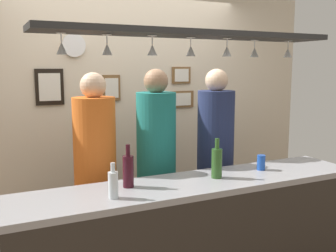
{
  "coord_description": "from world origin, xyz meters",
  "views": [
    {
      "loc": [
        -1.36,
        -2.74,
        1.78
      ],
      "look_at": [
        0.0,
        0.1,
        1.31
      ],
      "focal_mm": 41.8,
      "sensor_mm": 36.0,
      "label": 1
    }
  ],
  "objects_px": {
    "person_right_navy_shirt": "(215,145)",
    "picture_frame_crest": "(112,88)",
    "wall_clock": "(74,45)",
    "person_left_orange_shirt": "(95,159)",
    "bottle_soda_clear": "(113,184)",
    "person_middle_teal_shirt": "(156,150)",
    "bottle_wine_dark_red": "(128,170)",
    "drink_can": "(261,162)",
    "bottle_champagne_green": "(217,162)",
    "picture_frame_lower_pair": "(181,99)",
    "picture_frame_upper_small": "(181,75)",
    "picture_frame_caricature": "(50,87)"
  },
  "relations": [
    {
      "from": "bottle_soda_clear",
      "to": "picture_frame_upper_small",
      "type": "bearing_deg",
      "value": 49.98
    },
    {
      "from": "person_left_orange_shirt",
      "to": "drink_can",
      "type": "relative_size",
      "value": 14.32
    },
    {
      "from": "person_right_navy_shirt",
      "to": "picture_frame_caricature",
      "type": "relative_size",
      "value": 5.21
    },
    {
      "from": "person_left_orange_shirt",
      "to": "bottle_champagne_green",
      "type": "height_order",
      "value": "person_left_orange_shirt"
    },
    {
      "from": "person_left_orange_shirt",
      "to": "drink_can",
      "type": "height_order",
      "value": "person_left_orange_shirt"
    },
    {
      "from": "bottle_soda_clear",
      "to": "picture_frame_lower_pair",
      "type": "bearing_deg",
      "value": 49.98
    },
    {
      "from": "person_right_navy_shirt",
      "to": "drink_can",
      "type": "height_order",
      "value": "person_right_navy_shirt"
    },
    {
      "from": "person_right_navy_shirt",
      "to": "bottle_wine_dark_red",
      "type": "height_order",
      "value": "person_right_navy_shirt"
    },
    {
      "from": "bottle_soda_clear",
      "to": "picture_frame_caricature",
      "type": "relative_size",
      "value": 0.68
    },
    {
      "from": "bottle_champagne_green",
      "to": "picture_frame_crest",
      "type": "relative_size",
      "value": 1.15
    },
    {
      "from": "bottle_champagne_green",
      "to": "picture_frame_upper_small",
      "type": "height_order",
      "value": "picture_frame_upper_small"
    },
    {
      "from": "person_left_orange_shirt",
      "to": "person_middle_teal_shirt",
      "type": "bearing_deg",
      "value": 0.0
    },
    {
      "from": "bottle_wine_dark_red",
      "to": "person_right_navy_shirt",
      "type": "bearing_deg",
      "value": 27.49
    },
    {
      "from": "person_left_orange_shirt",
      "to": "picture_frame_lower_pair",
      "type": "distance_m",
      "value": 1.46
    },
    {
      "from": "person_middle_teal_shirt",
      "to": "person_right_navy_shirt",
      "type": "xyz_separation_m",
      "value": [
        0.6,
        0.0,
        -0.0
      ]
    },
    {
      "from": "bottle_champagne_green",
      "to": "picture_frame_lower_pair",
      "type": "height_order",
      "value": "picture_frame_lower_pair"
    },
    {
      "from": "person_middle_teal_shirt",
      "to": "bottle_wine_dark_red",
      "type": "relative_size",
      "value": 5.91
    },
    {
      "from": "person_middle_teal_shirt",
      "to": "bottle_champagne_green",
      "type": "height_order",
      "value": "person_middle_teal_shirt"
    },
    {
      "from": "person_middle_teal_shirt",
      "to": "picture_frame_upper_small",
      "type": "distance_m",
      "value": 1.19
    },
    {
      "from": "bottle_soda_clear",
      "to": "person_middle_teal_shirt",
      "type": "bearing_deg",
      "value": 49.66
    },
    {
      "from": "bottle_champagne_green",
      "to": "picture_frame_lower_pair",
      "type": "relative_size",
      "value": 1.0
    },
    {
      "from": "picture_frame_lower_pair",
      "to": "picture_frame_upper_small",
      "type": "height_order",
      "value": "picture_frame_upper_small"
    },
    {
      "from": "drink_can",
      "to": "picture_frame_upper_small",
      "type": "distance_m",
      "value": 1.51
    },
    {
      "from": "drink_can",
      "to": "person_left_orange_shirt",
      "type": "bearing_deg",
      "value": 154.35
    },
    {
      "from": "bottle_champagne_green",
      "to": "picture_frame_caricature",
      "type": "distance_m",
      "value": 1.78
    },
    {
      "from": "person_right_navy_shirt",
      "to": "drink_can",
      "type": "distance_m",
      "value": 0.59
    },
    {
      "from": "person_left_orange_shirt",
      "to": "picture_frame_crest",
      "type": "bearing_deg",
      "value": 63.18
    },
    {
      "from": "picture_frame_crest",
      "to": "wall_clock",
      "type": "distance_m",
      "value": 0.55
    },
    {
      "from": "person_middle_teal_shirt",
      "to": "wall_clock",
      "type": "xyz_separation_m",
      "value": [
        -0.51,
        0.77,
        0.92
      ]
    },
    {
      "from": "person_right_navy_shirt",
      "to": "bottle_wine_dark_red",
      "type": "distance_m",
      "value": 1.19
    },
    {
      "from": "person_right_navy_shirt",
      "to": "person_left_orange_shirt",
      "type": "bearing_deg",
      "value": 180.0
    },
    {
      "from": "picture_frame_upper_small",
      "to": "picture_frame_caricature",
      "type": "bearing_deg",
      "value": 180.0
    },
    {
      "from": "bottle_champagne_green",
      "to": "bottle_wine_dark_red",
      "type": "height_order",
      "value": "same"
    },
    {
      "from": "person_right_navy_shirt",
      "to": "picture_frame_crest",
      "type": "bearing_deg",
      "value": 134.01
    },
    {
      "from": "person_right_navy_shirt",
      "to": "picture_frame_lower_pair",
      "type": "height_order",
      "value": "person_right_navy_shirt"
    },
    {
      "from": "person_right_navy_shirt",
      "to": "bottle_champagne_green",
      "type": "relative_size",
      "value": 5.91
    },
    {
      "from": "drink_can",
      "to": "picture_frame_crest",
      "type": "relative_size",
      "value": 0.47
    },
    {
      "from": "person_middle_teal_shirt",
      "to": "drink_can",
      "type": "xyz_separation_m",
      "value": [
        0.67,
        -0.58,
        -0.05
      ]
    },
    {
      "from": "picture_frame_crest",
      "to": "person_right_navy_shirt",
      "type": "bearing_deg",
      "value": -45.99
    },
    {
      "from": "drink_can",
      "to": "picture_frame_crest",
      "type": "xyz_separation_m",
      "value": [
        -0.82,
        1.35,
        0.55
      ]
    },
    {
      "from": "person_right_navy_shirt",
      "to": "picture_frame_crest",
      "type": "xyz_separation_m",
      "value": [
        -0.75,
        0.78,
        0.51
      ]
    },
    {
      "from": "bottle_champagne_green",
      "to": "wall_clock",
      "type": "xyz_separation_m",
      "value": [
        -0.73,
        1.39,
        0.91
      ]
    },
    {
      "from": "picture_frame_upper_small",
      "to": "drink_can",
      "type": "bearing_deg",
      "value": -88.97
    },
    {
      "from": "person_right_navy_shirt",
      "to": "picture_frame_lower_pair",
      "type": "relative_size",
      "value": 5.91
    },
    {
      "from": "bottle_soda_clear",
      "to": "picture_frame_crest",
      "type": "relative_size",
      "value": 0.88
    },
    {
      "from": "person_left_orange_shirt",
      "to": "picture_frame_upper_small",
      "type": "distance_m",
      "value": 1.55
    },
    {
      "from": "wall_clock",
      "to": "person_left_orange_shirt",
      "type": "bearing_deg",
      "value": -92.11
    },
    {
      "from": "picture_frame_crest",
      "to": "wall_clock",
      "type": "relative_size",
      "value": 1.18
    },
    {
      "from": "person_left_orange_shirt",
      "to": "drink_can",
      "type": "distance_m",
      "value": 1.34
    },
    {
      "from": "drink_can",
      "to": "picture_frame_lower_pair",
      "type": "height_order",
      "value": "picture_frame_lower_pair"
    }
  ]
}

